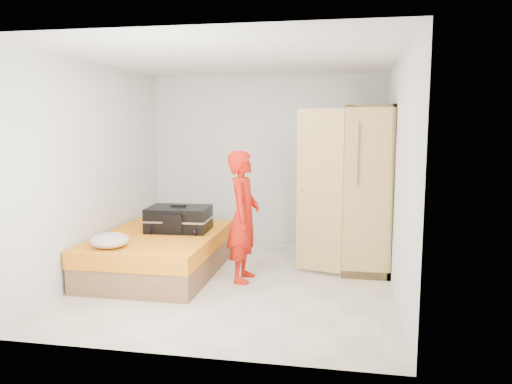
% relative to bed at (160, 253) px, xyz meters
% --- Properties ---
extents(room, '(4.00, 4.02, 2.60)m').
position_rel_bed_xyz_m(room, '(1.05, -0.12, 1.05)').
color(room, beige).
rests_on(room, ground).
extents(bed, '(1.42, 2.02, 0.50)m').
position_rel_bed_xyz_m(bed, '(0.00, 0.00, 0.00)').
color(bed, '#916342').
rests_on(bed, ground).
extents(wardrobe, '(1.15, 1.20, 2.10)m').
position_rel_bed_xyz_m(wardrobe, '(2.50, 0.74, 0.75)').
color(wardrobe, tan).
rests_on(wardrobe, ground).
extents(person, '(0.37, 0.57, 1.56)m').
position_rel_bed_xyz_m(person, '(1.10, -0.08, 0.53)').
color(person, red).
rests_on(person, ground).
extents(suitcase, '(0.82, 0.63, 0.34)m').
position_rel_bed_xyz_m(suitcase, '(0.18, 0.24, 0.40)').
color(suitcase, black).
rests_on(suitcase, bed).
extents(round_cushion, '(0.43, 0.43, 0.16)m').
position_rel_bed_xyz_m(round_cushion, '(-0.28, -0.74, 0.33)').
color(round_cushion, beige).
rests_on(round_cushion, bed).
extents(pillow, '(0.59, 0.36, 0.10)m').
position_rel_bed_xyz_m(pillow, '(-0.20, 0.85, 0.30)').
color(pillow, beige).
rests_on(pillow, bed).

